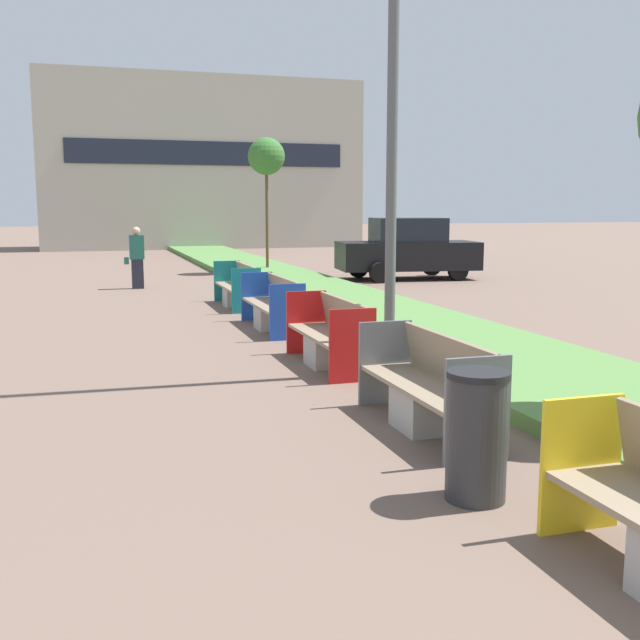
{
  "coord_description": "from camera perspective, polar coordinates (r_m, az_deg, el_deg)",
  "views": [
    {
      "loc": [
        -2.24,
        0.3,
        2.2
      ],
      "look_at": [
        0.9,
        10.33,
        0.6
      ],
      "focal_mm": 42.0,
      "sensor_mm": 36.0,
      "label": 1
    }
  ],
  "objects": [
    {
      "name": "bench_grey_frame",
      "position": [
        7.51,
        8.26,
        -5.55
      ],
      "size": [
        0.65,
        2.12,
        0.94
      ],
      "color": "#ADA8A0",
      "rests_on": "ground"
    },
    {
      "name": "bench_red_frame",
      "position": [
        10.36,
        0.76,
        -1.53
      ],
      "size": [
        0.65,
        2.1,
        0.94
      ],
      "color": "#ADA8A0",
      "rests_on": "ground"
    },
    {
      "name": "pedestrian_walking",
      "position": [
        20.78,
        -13.79,
        4.65
      ],
      "size": [
        0.53,
        0.24,
        1.66
      ],
      "color": "#232633",
      "rests_on": "ground"
    },
    {
      "name": "bench_teal_frame",
      "position": [
        16.66,
        -6.27,
        2.3
      ],
      "size": [
        0.65,
        2.25,
        0.94
      ],
      "color": "#ADA8A0",
      "rests_on": "ground"
    },
    {
      "name": "planter_grass_strip",
      "position": [
        13.07,
        7.46,
        -0.71
      ],
      "size": [
        2.8,
        120.0,
        0.18
      ],
      "color": "#568442",
      "rests_on": "ground"
    },
    {
      "name": "bench_blue_frame",
      "position": [
        13.5,
        -3.58,
        0.87
      ],
      "size": [
        0.65,
        2.37,
        0.94
      ],
      "color": "#ADA8A0",
      "rests_on": "ground"
    },
    {
      "name": "building_backdrop",
      "position": [
        42.11,
        -9.0,
        11.59
      ],
      "size": [
        16.8,
        5.35,
        8.89
      ],
      "color": "#B2AD9E",
      "rests_on": "ground"
    },
    {
      "name": "litter_bin",
      "position": [
        5.79,
        11.85,
        -8.62
      ],
      "size": [
        0.47,
        0.47,
        0.99
      ],
      "color": "#2D2D30",
      "rests_on": "ground"
    },
    {
      "name": "sapling_tree_far",
      "position": [
        25.17,
        -4.11,
        12.25
      ],
      "size": [
        1.22,
        1.22,
        4.44
      ],
      "color": "brown",
      "rests_on": "ground"
    },
    {
      "name": "parked_car_distant",
      "position": [
        23.0,
        6.68,
        5.38
      ],
      "size": [
        4.4,
        2.3,
        1.86
      ],
      "rotation": [
        0.0,
        0.0,
        -0.13
      ],
      "color": "black",
      "rests_on": "ground"
    }
  ]
}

